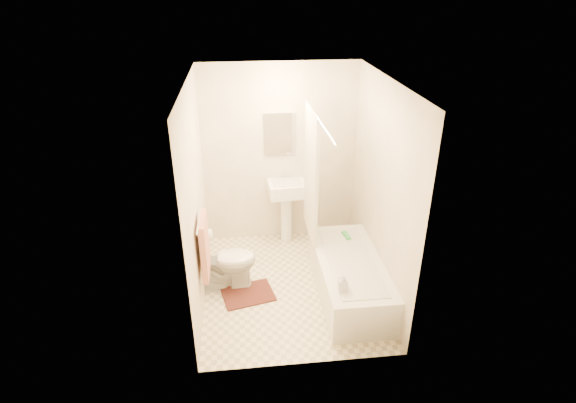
{
  "coord_description": "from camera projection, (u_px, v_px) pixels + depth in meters",
  "views": [
    {
      "loc": [
        -0.51,
        -4.29,
        3.28
      ],
      "look_at": [
        0.0,
        0.25,
        1.0
      ],
      "focal_mm": 28.0,
      "sensor_mm": 36.0,
      "label": 1
    }
  ],
  "objects": [
    {
      "name": "mirror",
      "position": [
        280.0,
        134.0,
        5.71
      ],
      "size": [
        0.4,
        0.03,
        0.55
      ],
      "primitive_type": "cube",
      "color": "white",
      "rests_on": "wall_back"
    },
    {
      "name": "toilet_paper",
      "position": [
        207.0,
        235.0,
        5.03
      ],
      "size": [
        0.11,
        0.12,
        0.12
      ],
      "primitive_type": "cylinder",
      "rotation": [
        0.0,
        1.57,
        0.0
      ],
      "color": "white",
      "rests_on": "wall_left"
    },
    {
      "name": "soap_bottle",
      "position": [
        343.0,
        283.0,
        4.49
      ],
      "size": [
        0.1,
        0.1,
        0.2
      ],
      "primitive_type": "imported",
      "rotation": [
        0.0,
        0.0,
        -0.1
      ],
      "color": "silver",
      "rests_on": "bathtub"
    },
    {
      "name": "bathtub",
      "position": [
        349.0,
        277.0,
        5.12
      ],
      "size": [
        0.7,
        1.59,
        0.45
      ],
      "primitive_type": null,
      "color": "white",
      "rests_on": "floor"
    },
    {
      "name": "towel",
      "position": [
        205.0,
        246.0,
        4.67
      ],
      "size": [
        0.06,
        0.45,
        0.66
      ],
      "primitive_type": "cube",
      "color": "#CC7266",
      "rests_on": "towel_bar"
    },
    {
      "name": "ceiling",
      "position": [
        291.0,
        81.0,
        4.26
      ],
      "size": [
        2.4,
        2.4,
        0.0
      ],
      "primitive_type": "plane",
      "color": "white",
      "rests_on": "ground"
    },
    {
      "name": "towel_bar",
      "position": [
        199.0,
        219.0,
        4.52
      ],
      "size": [
        0.02,
        0.6,
        0.02
      ],
      "primitive_type": "cylinder",
      "rotation": [
        1.57,
        0.0,
        0.0
      ],
      "color": "silver",
      "rests_on": "wall_left"
    },
    {
      "name": "toilet",
      "position": [
        225.0,
        261.0,
        5.19
      ],
      "size": [
        0.73,
        0.44,
        0.69
      ],
      "primitive_type": "imported",
      "rotation": [
        0.0,
        0.0,
        1.63
      ],
      "color": "white",
      "rests_on": "floor"
    },
    {
      "name": "wall_right",
      "position": [
        382.0,
        191.0,
        4.89
      ],
      "size": [
        0.02,
        2.4,
        2.4
      ],
      "primitive_type": "cube",
      "color": "beige",
      "rests_on": "ground"
    },
    {
      "name": "floor",
      "position": [
        290.0,
        286.0,
        5.33
      ],
      "size": [
        2.4,
        2.4,
        0.0
      ],
      "primitive_type": "plane",
      "color": "beige",
      "rests_on": "ground"
    },
    {
      "name": "curtain_rod",
      "position": [
        319.0,
        119.0,
        4.56
      ],
      "size": [
        0.03,
        1.7,
        0.03
      ],
      "primitive_type": "cylinder",
      "rotation": [
        1.57,
        0.0,
        0.0
      ],
      "color": "silver",
      "rests_on": "wall_back"
    },
    {
      "name": "wall_left",
      "position": [
        196.0,
        200.0,
        4.7
      ],
      "size": [
        0.02,
        2.4,
        2.4
      ],
      "primitive_type": "cube",
      "color": "beige",
      "rests_on": "ground"
    },
    {
      "name": "sink",
      "position": [
        287.0,
        209.0,
        6.06
      ],
      "size": [
        0.52,
        0.43,
        0.96
      ],
      "primitive_type": null,
      "rotation": [
        0.0,
        0.0,
        0.08
      ],
      "color": "white",
      "rests_on": "floor"
    },
    {
      "name": "shower_curtain",
      "position": [
        311.0,
        174.0,
        5.26
      ],
      "size": [
        0.04,
        0.8,
        1.55
      ],
      "primitive_type": "cube",
      "color": "silver",
      "rests_on": "curtain_rod"
    },
    {
      "name": "wall_back",
      "position": [
        280.0,
        156.0,
        5.86
      ],
      "size": [
        2.0,
        0.02,
        2.4
      ],
      "primitive_type": "cube",
      "color": "beige",
      "rests_on": "ground"
    },
    {
      "name": "scrub_brush",
      "position": [
        346.0,
        235.0,
        5.47
      ],
      "size": [
        0.08,
        0.19,
        0.04
      ],
      "primitive_type": "cube",
      "rotation": [
        0.0,
        0.0,
        0.15
      ],
      "color": "green",
      "rests_on": "bathtub"
    },
    {
      "name": "bath_mat",
      "position": [
        248.0,
        294.0,
        5.18
      ],
      "size": [
        0.65,
        0.54,
        0.02
      ],
      "primitive_type": "cube",
      "rotation": [
        0.0,
        0.0,
        0.22
      ],
      "color": "#4A271D",
      "rests_on": "floor"
    }
  ]
}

